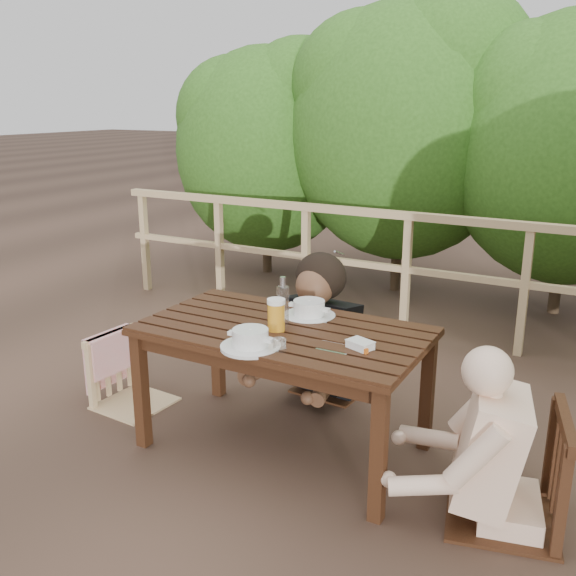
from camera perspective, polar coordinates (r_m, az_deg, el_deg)
The scene contains 16 objects.
ground at distance 3.63m, azimuth -0.39°, elevation -13.95°, with size 60.00×60.00×0.00m, color #51382B.
table at distance 3.47m, azimuth -0.40°, elevation -9.07°, with size 1.48×0.83×0.68m, color black.
chair_left at distance 4.02m, azimuth -13.91°, elevation -4.71°, with size 0.42×0.42×0.84m, color tan.
chair_far at distance 4.12m, azimuth 4.05°, elevation -3.56°, with size 0.43×0.43×0.86m, color black.
chair_right at distance 3.00m, azimuth 19.38°, elevation -10.87°, with size 0.51×0.51×1.02m, color black.
woman at distance 4.05m, azimuth 4.26°, elevation 0.47°, with size 0.59×0.72×1.46m, color black, non-canonical shape.
diner_right at distance 2.92m, azimuth 20.28°, elevation -8.00°, with size 0.55×0.67×1.36m, color beige, non-canonical shape.
railing at distance 5.15m, azimuth 10.53°, elevation 1.16°, with size 5.60×0.10×1.01m, color tan.
hedge_row at distance 6.04m, azimuth 18.81°, elevation 16.19°, with size 6.60×1.60×3.80m, color #2B5619, non-canonical shape.
soup_near at distance 3.08m, azimuth -3.38°, elevation -4.56°, with size 0.30×0.30×0.10m, color silver.
soup_far at distance 3.51m, azimuth 1.90°, elevation -1.89°, with size 0.29×0.29×0.10m, color silver.
bread_roll at distance 3.12m, azimuth -2.89°, elevation -4.59°, with size 0.11×0.09×0.07m, color #AD783C.
beer_glass at distance 3.27m, azimuth -1.06°, elevation -2.52°, with size 0.09×0.09×0.18m, color orange.
bottle at distance 3.34m, azimuth -0.47°, elevation -1.26°, with size 0.07×0.07×0.27m, color silver.
tumbler at distance 3.02m, azimuth -0.77°, elevation -5.22°, with size 0.06×0.06×0.07m, color white.
butter_tub at distance 3.08m, azimuth 6.48°, elevation -5.17°, with size 0.12×0.09×0.05m, color silver.
Camera 1 is at (1.53, -2.73, 1.84)m, focal length 39.69 mm.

